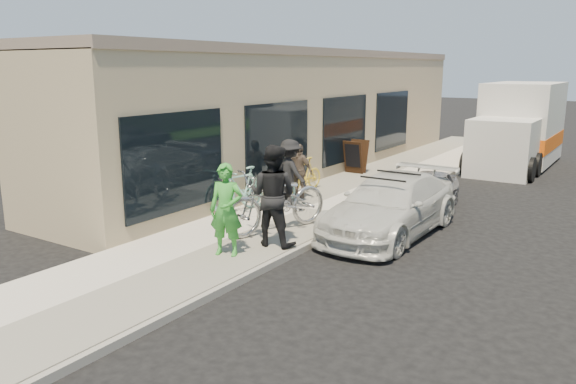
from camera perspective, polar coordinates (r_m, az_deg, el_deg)
The scene contains 17 objects.
ground at distance 10.87m, azimuth 2.44°, elevation -7.03°, with size 120.00×120.00×0.00m, color black.
sidewalk at distance 14.30m, azimuth 1.70°, elevation -1.89°, with size 3.00×34.00×0.15m, color beige.
curb at distance 13.58m, azimuth 7.29°, elevation -2.81°, with size 0.12×34.00×0.13m, color gray.
storefront at distance 19.85m, azimuth 1.28°, elevation 8.19°, with size 3.60×20.00×4.22m.
bike_rack at distance 14.87m, azimuth -1.45°, elevation 1.03°, with size 0.18×0.60×0.86m.
sandwich_board at distance 19.02m, azimuth 6.87°, elevation 3.61°, with size 0.68×0.68×1.09m.
sedan_white at distance 12.60m, azimuth 10.40°, elevation -1.37°, with size 1.96×4.56×1.35m.
sedan_silver at distance 15.07m, azimuth 13.98°, elevation 0.15°, with size 1.18×2.93×1.00m, color gray.
moving_truck at distance 22.70m, azimuth 22.39°, elevation 5.87°, with size 2.38×6.26×3.07m.
tandem_bike at distance 12.10m, azimuth -1.07°, elevation -0.84°, with size 0.91×2.62×1.38m, color #B2B2B4.
woman_rider at distance 10.59m, azimuth -6.29°, elevation -1.81°, with size 0.64×0.42×1.76m, color green.
man_standing at distance 11.11m, azimuth -1.53°, elevation -0.35°, with size 0.98×0.77×2.03m, color black.
cruiser_bike_a at distance 13.89m, azimuth -4.71°, elevation 0.28°, with size 0.51×1.81×1.09m, color #7BB8AC.
cruiser_bike_b at distance 14.46m, azimuth -1.90°, elevation 0.33°, with size 0.57×1.63×0.86m, color #7BB8AC.
cruiser_bike_c at distance 16.06m, azimuth 1.64°, elevation 1.77°, with size 0.46×1.61×0.97m, color gold.
bystander_a at distance 14.40m, azimuth 0.19°, elevation 2.00°, with size 1.10×0.63×1.71m, color black.
bystander_b at distance 15.22m, azimuth 1.07°, elevation 2.16°, with size 0.87×0.36×1.49m, color brown.
Camera 1 is at (5.21, -8.82, 3.65)m, focal length 35.00 mm.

